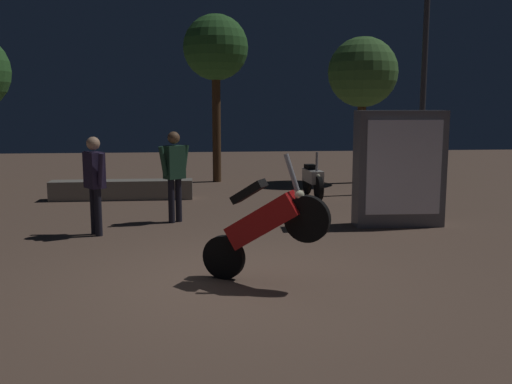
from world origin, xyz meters
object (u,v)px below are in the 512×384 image
at_px(person_rider_beside, 174,168).
at_px(person_bystander_far, 95,177).
at_px(kiosk_billboard, 399,169).
at_px(motorcycle_white_parked_left, 313,179).
at_px(streetlamp_near, 425,56).
at_px(motorcycle_red_foreground, 264,225).

relative_size(person_rider_beside, person_bystander_far, 1.02).
distance_m(person_rider_beside, kiosk_billboard, 4.14).
distance_m(motorcycle_white_parked_left, streetlamp_near, 4.10).
bearing_deg(kiosk_billboard, person_rider_beside, -8.06).
xyz_separation_m(motorcycle_red_foreground, motorcycle_white_parked_left, (1.93, 6.60, -0.31)).
bearing_deg(person_rider_beside, motorcycle_white_parked_left, -85.81).
distance_m(motorcycle_red_foreground, kiosk_billboard, 4.29).
xyz_separation_m(person_rider_beside, streetlamp_near, (5.99, 3.11, 2.36)).
relative_size(streetlamp_near, kiosk_billboard, 2.56).
bearing_deg(motorcycle_red_foreground, kiosk_billboard, 76.90).
bearing_deg(person_bystander_far, kiosk_billboard, 146.99).
bearing_deg(person_bystander_far, motorcycle_red_foreground, 94.95).
distance_m(motorcycle_white_parked_left, person_bystander_far, 5.80).
bearing_deg(streetlamp_near, motorcycle_white_parked_left, -171.91).
xyz_separation_m(person_bystander_far, kiosk_billboard, (5.37, 0.27, 0.05)).
xyz_separation_m(motorcycle_white_parked_left, person_bystander_far, (-4.46, -3.67, 0.56)).
xyz_separation_m(person_rider_beside, kiosk_billboard, (4.08, -0.69, 0.03)).
xyz_separation_m(person_bystander_far, streetlamp_near, (7.28, 4.07, 2.39)).
xyz_separation_m(motorcycle_red_foreground, person_rider_beside, (-1.24, 3.89, 0.28)).
bearing_deg(motorcycle_white_parked_left, kiosk_billboard, 11.61).
relative_size(motorcycle_red_foreground, motorcycle_white_parked_left, 0.98).
bearing_deg(motorcycle_red_foreground, person_bystander_far, 159.28).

